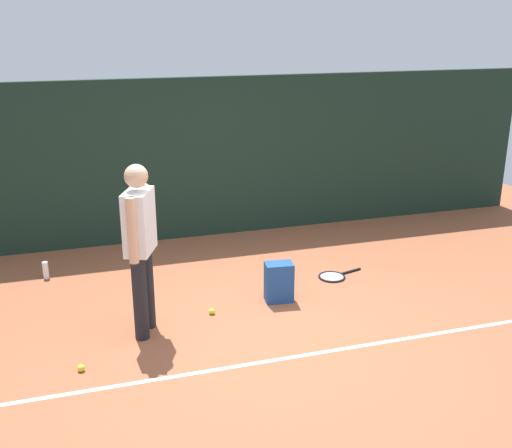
% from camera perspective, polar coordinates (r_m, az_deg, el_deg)
% --- Properties ---
extents(ground_plane, '(12.00, 12.00, 0.00)m').
position_cam_1_polar(ground_plane, '(6.20, 1.10, -9.94)').
color(ground_plane, '#9E5638').
extents(back_fence, '(10.00, 0.10, 2.21)m').
position_cam_1_polar(back_fence, '(8.55, -5.14, 6.03)').
color(back_fence, '#192D23').
rests_on(back_fence, ground).
extents(court_line, '(9.00, 0.05, 0.00)m').
position_cam_1_polar(court_line, '(5.76, 2.77, -12.32)').
color(court_line, white).
rests_on(court_line, ground).
extents(tennis_player, '(0.36, 0.50, 1.70)m').
position_cam_1_polar(tennis_player, '(5.90, -10.67, -1.50)').
color(tennis_player, black).
rests_on(tennis_player, ground).
extents(tennis_racket, '(0.64, 0.40, 0.03)m').
position_cam_1_polar(tennis_racket, '(7.46, 7.21, -4.81)').
color(tennis_racket, black).
rests_on(tennis_racket, ground).
extents(backpack, '(0.32, 0.31, 0.44)m').
position_cam_1_polar(backpack, '(6.76, 2.10, -5.41)').
color(backpack, '#1E478C').
rests_on(backpack, ground).
extents(tennis_ball_near_player, '(0.07, 0.07, 0.07)m').
position_cam_1_polar(tennis_ball_near_player, '(5.77, -15.89, -12.70)').
color(tennis_ball_near_player, '#CCE033').
rests_on(tennis_ball_near_player, ground).
extents(tennis_ball_by_fence, '(0.07, 0.07, 0.07)m').
position_cam_1_polar(tennis_ball_by_fence, '(8.05, -11.57, -3.10)').
color(tennis_ball_by_fence, '#CCE033').
rests_on(tennis_ball_by_fence, ground).
extents(tennis_ball_mid_court, '(0.07, 0.07, 0.07)m').
position_cam_1_polar(tennis_ball_mid_court, '(6.53, -4.11, -8.06)').
color(tennis_ball_mid_court, '#CCE033').
rests_on(tennis_ball_mid_court, ground).
extents(water_bottle, '(0.07, 0.07, 0.20)m').
position_cam_1_polar(water_bottle, '(7.76, -18.90, -4.06)').
color(water_bottle, white).
rests_on(water_bottle, ground).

